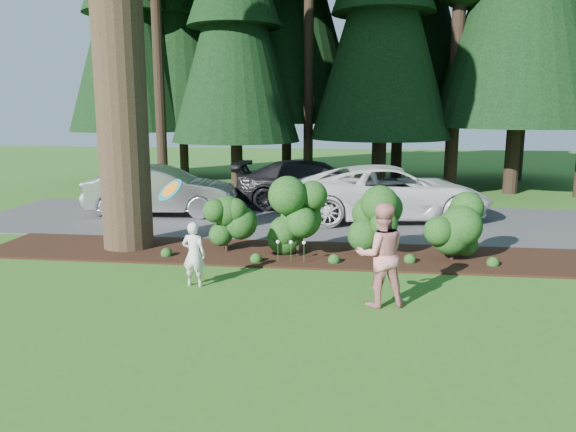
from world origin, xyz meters
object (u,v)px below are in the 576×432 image
object	(u,v)px
car_silver_wagon	(161,191)
frisbee	(170,190)
child	(194,254)
adult	(381,255)
car_dark_suv	(315,184)
car_white_suv	(391,192)

from	to	relation	value
car_silver_wagon	frisbee	bearing A→B (deg)	-163.80
child	adult	size ratio (longest dim) A/B	0.70
car_silver_wagon	car_dark_suv	world-z (taller)	car_dark_suv
car_silver_wagon	car_white_suv	bearing A→B (deg)	-93.70
car_white_suv	child	bearing A→B (deg)	140.40
child	car_dark_suv	bearing A→B (deg)	-94.70
car_white_suv	car_silver_wagon	bearing A→B (deg)	81.79
car_silver_wagon	child	xyz separation A→B (m)	(3.26, -7.20, -0.18)
car_silver_wagon	frisbee	xyz separation A→B (m)	(2.84, -7.24, 1.11)
car_dark_suv	adult	world-z (taller)	adult
car_white_suv	child	distance (m)	8.54
car_silver_wagon	adult	xyz separation A→B (m)	(6.91, -7.87, 0.11)
car_silver_wagon	adult	bearing A→B (deg)	-143.92
car_dark_suv	adult	size ratio (longest dim) A/B	3.03
child	car_silver_wagon	bearing A→B (deg)	-59.96
child	frisbee	xyz separation A→B (m)	(-0.42, -0.03, 1.29)
car_silver_wagon	adult	world-z (taller)	adult
car_silver_wagon	car_dark_suv	xyz separation A→B (m)	(4.95, 2.01, 0.02)
child	frisbee	bearing A→B (deg)	10.26
car_white_suv	child	world-z (taller)	car_white_suv
child	frisbee	size ratio (longest dim) A/B	2.03
car_silver_wagon	child	size ratio (longest dim) A/B	3.73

